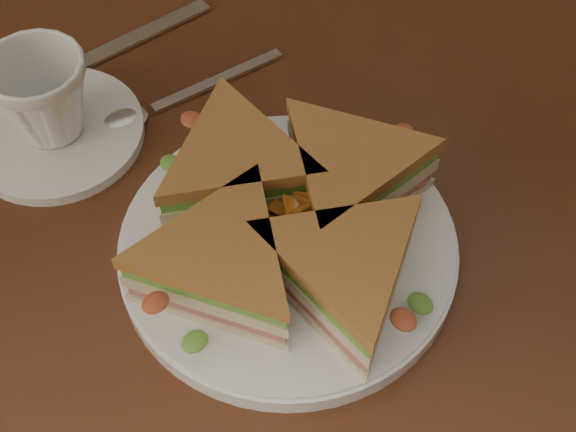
{
  "coord_description": "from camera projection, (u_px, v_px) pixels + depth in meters",
  "views": [
    {
      "loc": [
        -0.22,
        -0.39,
        1.26
      ],
      "look_at": [
        -0.06,
        -0.1,
        0.8
      ],
      "focal_mm": 50.0,
      "sensor_mm": 36.0,
      "label": 1
    }
  ],
  "objects": [
    {
      "name": "crisps_mound",
      "position": [
        288.0,
        223.0,
        0.58
      ],
      "size": [
        0.09,
        0.09,
        0.05
      ],
      "primitive_type": null,
      "color": "#C46619",
      "rests_on": "plate"
    },
    {
      "name": "coffee_cup",
      "position": [
        43.0,
        97.0,
        0.64
      ],
      "size": [
        0.09,
        0.09,
        0.08
      ],
      "primitive_type": "imported",
      "rotation": [
        0.0,
        0.0,
        -0.1
      ],
      "color": "white",
      "rests_on": "saucer"
    },
    {
      "name": "saucer",
      "position": [
        56.0,
        133.0,
        0.68
      ],
      "size": [
        0.15,
        0.15,
        0.01
      ],
      "primitive_type": "cylinder",
      "color": "white",
      "rests_on": "table"
    },
    {
      "name": "spoon",
      "position": [
        146.0,
        112.0,
        0.69
      ],
      "size": [
        0.18,
        0.03,
        0.01
      ],
      "rotation": [
        0.0,
        0.0,
        0.05
      ],
      "color": "silver",
      "rests_on": "table"
    },
    {
      "name": "sandwich_wedges",
      "position": [
        288.0,
        220.0,
        0.57
      ],
      "size": [
        0.28,
        0.28,
        0.06
      ],
      "color": "beige",
      "rests_on": "plate"
    },
    {
      "name": "plate",
      "position": [
        288.0,
        248.0,
        0.6
      ],
      "size": [
        0.25,
        0.25,
        0.02
      ],
      "primitive_type": "cylinder",
      "color": "white",
      "rests_on": "table"
    },
    {
      "name": "table",
      "position": [
        290.0,
        208.0,
        0.76
      ],
      "size": [
        1.2,
        0.8,
        0.75
      ],
      "color": "black",
      "rests_on": "ground"
    },
    {
      "name": "knife",
      "position": [
        102.0,
        55.0,
        0.74
      ],
      "size": [
        0.21,
        0.04,
        0.0
      ],
      "rotation": [
        0.0,
        0.0,
        0.13
      ],
      "color": "silver",
      "rests_on": "table"
    }
  ]
}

